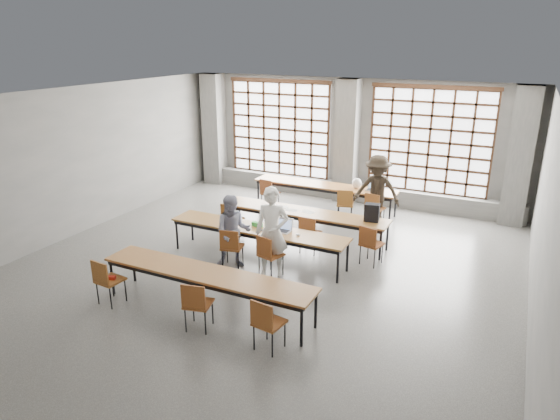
% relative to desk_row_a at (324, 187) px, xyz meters
% --- Properties ---
extents(floor, '(11.00, 11.00, 0.00)m').
position_rel_desk_row_a_xyz_m(floor, '(0.22, -4.09, -0.66)').
color(floor, '#4F4F4C').
rests_on(floor, ground).
extents(ceiling, '(11.00, 11.00, 0.00)m').
position_rel_desk_row_a_xyz_m(ceiling, '(0.22, -4.09, 2.84)').
color(ceiling, silver).
rests_on(ceiling, floor).
extents(wall_back, '(10.00, 0.00, 10.00)m').
position_rel_desk_row_a_xyz_m(wall_back, '(0.22, 1.41, 1.09)').
color(wall_back, '#595956').
rests_on(wall_back, floor).
extents(wall_front, '(10.00, 0.00, 10.00)m').
position_rel_desk_row_a_xyz_m(wall_front, '(0.22, -9.59, 1.09)').
color(wall_front, '#595956').
rests_on(wall_front, floor).
extents(wall_left, '(0.00, 11.00, 11.00)m').
position_rel_desk_row_a_xyz_m(wall_left, '(-4.78, -4.09, 1.09)').
color(wall_left, '#595956').
rests_on(wall_left, floor).
extents(wall_right, '(0.00, 11.00, 11.00)m').
position_rel_desk_row_a_xyz_m(wall_right, '(5.22, -4.09, 1.09)').
color(wall_right, '#595956').
rests_on(wall_right, floor).
extents(column_left, '(0.60, 0.55, 3.50)m').
position_rel_desk_row_a_xyz_m(column_left, '(-4.28, 1.13, 1.09)').
color(column_left, '#575855').
rests_on(column_left, floor).
extents(column_mid, '(0.60, 0.55, 3.50)m').
position_rel_desk_row_a_xyz_m(column_mid, '(0.22, 1.13, 1.09)').
color(column_mid, '#575855').
rests_on(column_mid, floor).
extents(column_right, '(0.60, 0.55, 3.50)m').
position_rel_desk_row_a_xyz_m(column_right, '(4.72, 1.13, 1.09)').
color(column_right, '#575855').
rests_on(column_right, floor).
extents(window_left, '(3.32, 0.12, 3.00)m').
position_rel_desk_row_a_xyz_m(window_left, '(-2.03, 1.33, 1.24)').
color(window_left, white).
rests_on(window_left, wall_back).
extents(window_right, '(3.32, 0.12, 3.00)m').
position_rel_desk_row_a_xyz_m(window_right, '(2.47, 1.33, 1.24)').
color(window_right, white).
rests_on(window_right, wall_back).
extents(sill_ledge, '(9.80, 0.35, 0.50)m').
position_rel_desk_row_a_xyz_m(sill_ledge, '(0.22, 1.21, -0.41)').
color(sill_ledge, '#575855').
rests_on(sill_ledge, floor).
extents(desk_row_a, '(4.00, 0.70, 0.73)m').
position_rel_desk_row_a_xyz_m(desk_row_a, '(0.00, 0.00, 0.00)').
color(desk_row_a, brown).
rests_on(desk_row_a, floor).
extents(desk_row_b, '(4.00, 0.70, 0.73)m').
position_rel_desk_row_a_xyz_m(desk_row_b, '(0.37, -2.29, 0.00)').
color(desk_row_b, brown).
rests_on(desk_row_b, floor).
extents(desk_row_c, '(4.00, 0.70, 0.73)m').
position_rel_desk_row_a_xyz_m(desk_row_c, '(-0.08, -3.71, 0.00)').
color(desk_row_c, brown).
rests_on(desk_row_c, floor).
extents(desk_row_d, '(4.00, 0.70, 0.73)m').
position_rel_desk_row_a_xyz_m(desk_row_d, '(0.14, -5.96, 0.00)').
color(desk_row_d, brown).
rests_on(desk_row_d, floor).
extents(chair_back_left, '(0.48, 0.48, 0.88)m').
position_rel_desk_row_a_xyz_m(chair_back_left, '(-1.41, -0.63, -0.13)').
color(chair_back_left, maroon).
rests_on(chair_back_left, floor).
extents(chair_back_mid, '(0.51, 0.52, 0.88)m').
position_rel_desk_row_a_xyz_m(chair_back_mid, '(0.82, -0.63, -0.13)').
color(chair_back_mid, brown).
rests_on(chair_back_mid, floor).
extents(chair_back_right, '(0.50, 0.50, 0.88)m').
position_rel_desk_row_a_xyz_m(chair_back_right, '(1.58, -0.63, -0.13)').
color(chair_back_right, brown).
rests_on(chair_back_right, floor).
extents(chair_mid_left, '(0.42, 0.43, 0.88)m').
position_rel_desk_row_a_xyz_m(chair_mid_left, '(-1.23, -2.92, -0.13)').
color(chair_mid_left, brown).
rests_on(chair_mid_left, floor).
extents(chair_mid_centre, '(0.42, 0.43, 0.88)m').
position_rel_desk_row_a_xyz_m(chair_mid_centre, '(0.78, -2.92, -0.13)').
color(chair_mid_centre, brown).
rests_on(chair_mid_centre, floor).
extents(chair_mid_right, '(0.50, 0.51, 0.88)m').
position_rel_desk_row_a_xyz_m(chair_mid_right, '(2.16, -2.92, -0.13)').
color(chair_mid_right, brown).
rests_on(chair_mid_right, floor).
extents(chair_front_left, '(0.51, 0.51, 0.88)m').
position_rel_desk_row_a_xyz_m(chair_front_left, '(-0.36, -4.33, -0.13)').
color(chair_front_left, brown).
rests_on(chair_front_left, floor).
extents(chair_front_right, '(0.52, 0.52, 0.88)m').
position_rel_desk_row_a_xyz_m(chair_front_right, '(0.50, -4.33, -0.13)').
color(chair_front_right, brown).
rests_on(chair_front_right, floor).
extents(chair_near_left, '(0.46, 0.46, 0.88)m').
position_rel_desk_row_a_xyz_m(chair_near_left, '(-1.57, -6.59, -0.13)').
color(chair_near_left, brown).
rests_on(chair_near_left, floor).
extents(chair_near_mid, '(0.51, 0.51, 0.88)m').
position_rel_desk_row_a_xyz_m(chair_near_mid, '(0.36, -6.59, -0.13)').
color(chair_near_mid, brown).
rests_on(chair_near_mid, floor).
extents(chair_near_right, '(0.47, 0.48, 0.88)m').
position_rel_desk_row_a_xyz_m(chair_near_right, '(1.63, -6.59, -0.13)').
color(chair_near_right, brown).
rests_on(chair_near_right, floor).
extents(student_male, '(0.78, 0.64, 1.83)m').
position_rel_desk_row_a_xyz_m(student_male, '(0.52, -4.21, 0.25)').
color(student_male, white).
rests_on(student_male, floor).
extents(student_female, '(0.94, 0.86, 1.55)m').
position_rel_desk_row_a_xyz_m(student_female, '(-0.38, -4.21, 0.11)').
color(student_female, '#181D4A').
rests_on(student_female, floor).
extents(student_back, '(1.21, 0.74, 1.82)m').
position_rel_desk_row_a_xyz_m(student_back, '(1.60, -0.50, 0.24)').
color(student_back, black).
rests_on(student_back, floor).
extents(laptop_front, '(0.37, 0.31, 0.26)m').
position_rel_desk_row_a_xyz_m(laptop_front, '(0.47, -3.60, 0.13)').
color(laptop_front, '#B0B0B4').
rests_on(laptop_front, desk_row_c).
extents(laptop_back, '(0.37, 0.31, 0.26)m').
position_rel_desk_row_a_xyz_m(laptop_back, '(1.35, 0.11, 0.13)').
color(laptop_back, '#A9AAAE').
rests_on(laptop_back, desk_row_a).
extents(mouse, '(0.11, 0.09, 0.04)m').
position_rel_desk_row_a_xyz_m(mouse, '(0.87, -3.73, 0.08)').
color(mouse, white).
rests_on(mouse, desk_row_c).
extents(green_box, '(0.26, 0.12, 0.09)m').
position_rel_desk_row_a_xyz_m(green_box, '(-0.13, -3.63, 0.11)').
color(green_box, green).
rests_on(green_box, desk_row_c).
extents(phone, '(0.14, 0.09, 0.01)m').
position_rel_desk_row_a_xyz_m(phone, '(0.10, -3.81, 0.07)').
color(phone, black).
rests_on(phone, desk_row_c).
extents(paper_sheet_a, '(0.35, 0.30, 0.00)m').
position_rel_desk_row_a_xyz_m(paper_sheet_a, '(-0.23, -2.24, 0.07)').
color(paper_sheet_a, white).
rests_on(paper_sheet_a, desk_row_b).
extents(paper_sheet_b, '(0.32, 0.25, 0.00)m').
position_rel_desk_row_a_xyz_m(paper_sheet_b, '(0.07, -2.34, 0.07)').
color(paper_sheet_b, silver).
rests_on(paper_sheet_b, desk_row_b).
extents(paper_sheet_c, '(0.34, 0.29, 0.00)m').
position_rel_desk_row_a_xyz_m(paper_sheet_c, '(0.47, -2.29, 0.07)').
color(paper_sheet_c, white).
rests_on(paper_sheet_c, desk_row_b).
extents(backpack, '(0.34, 0.24, 0.40)m').
position_rel_desk_row_a_xyz_m(backpack, '(1.97, -2.24, 0.27)').
color(backpack, black).
rests_on(backpack, desk_row_b).
extents(plastic_bag, '(0.31, 0.27, 0.29)m').
position_rel_desk_row_a_xyz_m(plastic_bag, '(0.90, 0.05, 0.21)').
color(plastic_bag, silver).
rests_on(plastic_bag, desk_row_a).
extents(red_pouch, '(0.22, 0.14, 0.06)m').
position_rel_desk_row_a_xyz_m(red_pouch, '(-1.56, -6.51, -0.16)').
color(red_pouch, '#A92114').
rests_on(red_pouch, chair_near_left).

